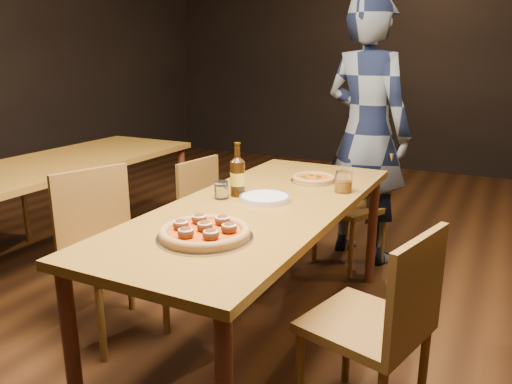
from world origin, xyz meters
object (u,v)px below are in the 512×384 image
at_px(chair_end, 350,207).
at_px(plate_stack, 265,198).
at_px(table_left, 62,170).
at_px(water_glass, 221,190).
at_px(amber_glass, 344,182).
at_px(diner, 366,132).
at_px(beer_bottle, 238,177).
at_px(table_main, 261,217).
at_px(chair_main_sw, 220,220).
at_px(chair_main_nw, 113,254).
at_px(pizza_margherita, 314,178).
at_px(pizza_meatball, 205,232).
at_px(chair_main_e, 365,323).

height_order(chair_end, plate_stack, chair_end).
height_order(table_left, water_glass, water_glass).
xyz_separation_m(amber_glass, diner, (-0.15, 0.98, 0.12)).
xyz_separation_m(beer_bottle, diner, (0.32, 1.30, 0.08)).
bearing_deg(plate_stack, table_main, -86.04).
relative_size(table_main, table_left, 1.00).
distance_m(chair_main_sw, chair_end, 0.94).
distance_m(water_glass, diner, 1.43).
xyz_separation_m(chair_main_nw, pizza_margherita, (0.78, 0.84, 0.31)).
distance_m(pizza_meatball, beer_bottle, 0.63).
distance_m(pizza_meatball, pizza_margherita, 1.07).
bearing_deg(chair_end, chair_main_sw, -111.79).
bearing_deg(diner, water_glass, 95.86).
height_order(chair_main_e, diner, diner).
relative_size(table_left, chair_main_e, 2.24).
bearing_deg(table_left, chair_end, 25.72).
height_order(table_left, chair_main_nw, chair_main_nw).
height_order(table_left, plate_stack, plate_stack).
relative_size(chair_main_sw, plate_stack, 3.31).
height_order(chair_main_nw, beer_bottle, beer_bottle).
height_order(chair_main_nw, chair_main_sw, chair_main_nw).
bearing_deg(amber_glass, table_left, -177.50).
relative_size(table_left, chair_main_nw, 2.17).
bearing_deg(water_glass, chair_main_e, -22.28).
bearing_deg(chair_main_e, pizza_margherita, -133.17).
distance_m(chair_end, diner, 0.54).
bearing_deg(water_glass, plate_stack, 18.42).
xyz_separation_m(chair_main_nw, chair_end, (0.82, 1.48, -0.04)).
bearing_deg(amber_glass, pizza_margherita, 146.75).
bearing_deg(pizza_meatball, chair_main_sw, 118.31).
xyz_separation_m(chair_main_e, water_glass, (-0.86, 0.35, 0.35)).
height_order(table_main, chair_main_sw, chair_main_sw).
height_order(chair_main_e, beer_bottle, beer_bottle).
bearing_deg(beer_bottle, table_left, 171.41).
xyz_separation_m(chair_main_nw, diner, (0.86, 1.67, 0.47)).
distance_m(pizza_meatball, plate_stack, 0.59).
distance_m(table_main, pizza_margherita, 0.55).
bearing_deg(table_main, diner, 83.52).
relative_size(chair_main_e, chair_end, 1.05).
distance_m(chair_main_nw, plate_stack, 0.84).
relative_size(table_main, beer_bottle, 7.33).
bearing_deg(water_glass, chair_main_nw, -149.64).
bearing_deg(pizza_meatball, water_glass, 114.19).
bearing_deg(pizza_meatball, amber_glass, 72.93).
bearing_deg(beer_bottle, chair_main_nw, -145.46).
height_order(chair_main_sw, diner, diner).
relative_size(pizza_margherita, beer_bottle, 0.96).
bearing_deg(table_left, pizza_meatball, -25.90).
relative_size(plate_stack, water_glass, 2.82).
distance_m(table_main, table_left, 1.73).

